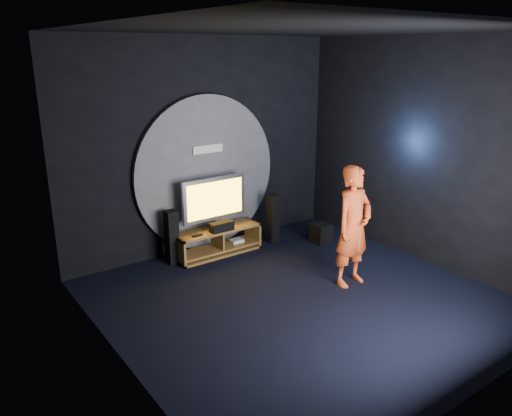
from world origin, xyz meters
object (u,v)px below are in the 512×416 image
at_px(tv, 214,200).
at_px(subwoofer, 321,233).
at_px(tower_speaker_right, 273,218).
at_px(tower_speaker_left, 172,237).
at_px(media_console, 218,243).
at_px(player, 353,226).

xyz_separation_m(tv, subwoofer, (1.76, -0.69, -0.75)).
relative_size(tower_speaker_right, subwoofer, 2.60).
distance_m(tv, tower_speaker_left, 0.92).
distance_m(tower_speaker_left, tower_speaker_right, 1.87).
xyz_separation_m(media_console, tv, (-0.01, 0.07, 0.72)).
xyz_separation_m(tower_speaker_right, subwoofer, (0.69, -0.52, -0.27)).
bearing_deg(tower_speaker_right, tv, 171.06).
height_order(subwoofer, player, player).
bearing_deg(subwoofer, tower_speaker_right, 142.90).
bearing_deg(tower_speaker_left, tower_speaker_right, -6.24).
xyz_separation_m(tower_speaker_left, subwoofer, (2.54, -0.72, -0.27)).
bearing_deg(subwoofer, player, -117.79).
bearing_deg(tower_speaker_left, subwoofer, -15.86).
relative_size(tower_speaker_right, player, 0.50).
relative_size(tv, tower_speaker_left, 1.32).
bearing_deg(tower_speaker_left, tv, -2.48).
bearing_deg(subwoofer, tower_speaker_left, 164.14).
bearing_deg(tower_speaker_right, media_console, 174.54).
height_order(tower_speaker_left, tower_speaker_right, same).
bearing_deg(subwoofer, media_console, 160.51).
distance_m(tv, tower_speaker_right, 1.19).
relative_size(media_console, tv, 1.29).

